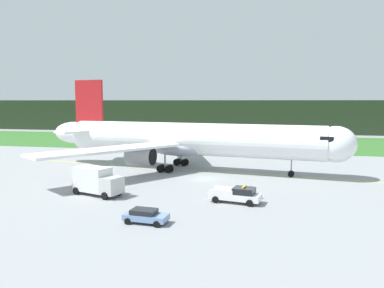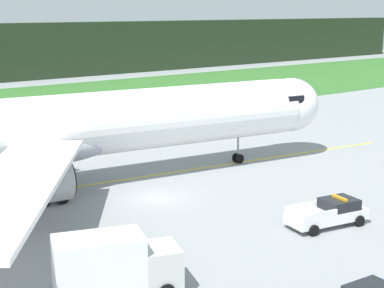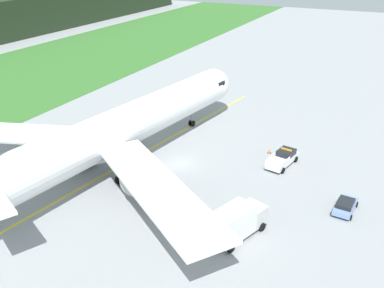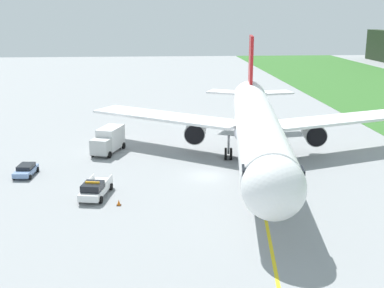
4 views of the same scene
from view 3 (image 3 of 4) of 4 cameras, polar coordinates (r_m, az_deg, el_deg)
The scene contains 7 objects.
ground at distance 56.18m, azimuth -1.76°, elevation -2.66°, with size 320.00×320.00×0.00m, color gray.
taxiway_centerline_main at distance 56.65m, azimuth -9.27°, elevation -2.75°, with size 67.71×0.30×0.01m, color yellow.
airliner at distance 54.08m, azimuth -10.13°, elevation 1.66°, with size 52.12×45.95×15.02m.
ops_pickup_truck at distance 56.86m, azimuth 12.03°, elevation -1.86°, with size 6.01×3.19×1.94m.
catering_truck at distance 42.35m, azimuth 6.07°, elevation -10.15°, with size 6.80×4.42×3.53m.
staff_car at distance 49.17m, azimuth 19.72°, elevation -7.70°, with size 4.24×2.36×1.30m.
apron_cone at distance 59.91m, azimuth 10.26°, elevation -0.92°, with size 0.47×0.47×0.59m.
Camera 3 is at (-43.88, -23.51, 26.04)m, focal length 40.10 mm.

